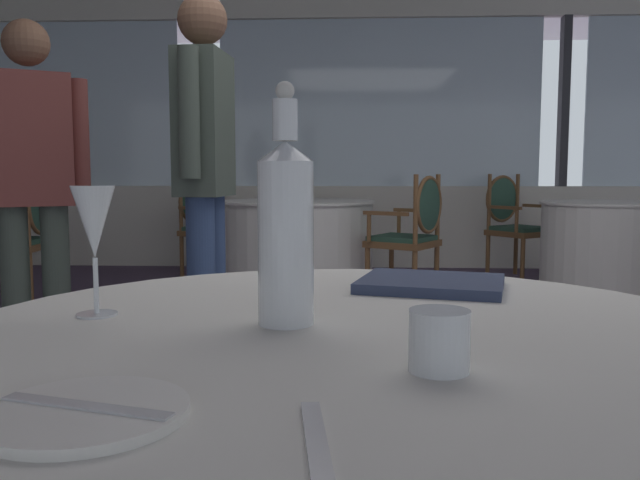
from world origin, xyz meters
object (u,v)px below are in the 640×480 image
Objects in this scene: menu_book at (432,283)px; wine_glass at (94,225)px; dining_chair_1_0 at (205,220)px; diner_person_0 at (32,177)px; water_bottle at (286,227)px; side_plate at (86,412)px; dining_chair_1_1 at (413,227)px; diner_person_1 at (205,163)px; dining_chair_0_0 at (26,229)px; dining_chair_3_1 at (512,218)px; water_tumbler at (439,341)px.

wine_glass is at bearing -139.69° from menu_book.
diner_person_0 reaches higher than dining_chair_1_0.
dining_chair_1_0 is at bearing 103.98° from water_bottle.
dining_chair_1_1 is at bearing 80.72° from side_plate.
dining_chair_1_1 is at bearing -74.28° from diner_person_0.
diner_person_0 reaches higher than menu_book.
diner_person_1 is at bearing 100.02° from side_plate.
side_plate is 4.91m from dining_chair_0_0.
dining_chair_3_1 is at bearing 32.23° from dining_chair_1_0.
wine_glass is (-0.16, 0.43, 0.14)m from side_plate.
diner_person_0 is 0.95× the size of diner_person_1.
dining_chair_3_1 is (1.42, 5.47, -0.22)m from water_tumbler.
dining_chair_0_0 is (-2.62, 4.19, -0.23)m from water_tumbler.
water_bottle is 0.37× the size of dining_chair_3_1.
diner_person_0 is at bearing 115.05° from dining_chair_0_0.
diner_person_1 is at bearing 105.77° from water_bottle.
diner_person_1 reaches higher than dining_chair_3_1.
diner_person_1 is (-0.58, 2.05, 0.13)m from water_bottle.
water_tumbler is (0.35, 0.16, 0.03)m from side_plate.
dining_chair_3_1 is (1.04, 1.18, -0.00)m from dining_chair_1_1.
menu_book is at bearing -165.73° from diner_person_0.
diner_person_0 is (-1.26, 2.45, 0.21)m from side_plate.
dining_chair_0_0 is at bearing 32.71° from dining_chair_1_1.
diner_person_1 reaches higher than menu_book.
diner_person_0 is at bearing 147.95° from menu_book.
diner_person_1 is (-0.27, 2.01, 0.13)m from wine_glass.
dining_chair_1_0 is at bearing 101.58° from side_plate.
diner_person_1 reaches higher than dining_chair_1_1.
side_plate is at bearing 111.63° from dining_chair_1_1.
dining_chair_0_0 reaches higher than dining_chair_1_0.
water_bottle reaches higher than dining_chair_3_1.
menu_book is 2.42m from diner_person_0.
side_plate is 2.68× the size of water_tumbler.
side_plate is 0.44m from water_bottle.
water_tumbler is at bearing -81.80° from menu_book.
water_bottle is 1.32× the size of menu_book.
dining_chair_1_0 reaches higher than side_plate.
wine_glass is 5.55m from dining_chair_3_1.
dining_chair_3_1 is at bearing -100.26° from dining_chair_1_1.
wine_glass is 2.90× the size of water_tumbler.
dining_chair_1_0 is 2.18m from dining_chair_1_1.
water_tumbler is at bearing 24.85° from side_plate.
side_plate is 0.11× the size of diner_person_1.
dining_chair_1_1 is 1.00× the size of dining_chair_3_1.
dining_chair_1_0 is (-1.49, 5.41, -0.25)m from water_tumbler.
dining_chair_1_1 is at bearing 99.39° from menu_book.
wine_glass is 0.12× the size of diner_person_0.
wine_glass is 4.13m from dining_chair_1_1.
diner_person_0 is at bearing 118.57° from wine_glass.
dining_chair_3_1 reaches higher than dining_chair_1_0.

